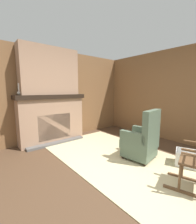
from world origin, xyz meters
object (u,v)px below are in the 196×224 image
Objects in this scene: oil_lamp_vase at (20,91)px; storage_case at (62,92)px; decorative_plate_on_mantel at (52,90)px; armchair at (142,142)px; firewood_stack at (130,133)px; laundry_basket at (190,159)px.

storage_case is at bearing 89.99° from oil_lamp_vase.
decorative_plate_on_mantel is at bearing -94.06° from storage_case.
firewood_stack is at bearing -52.75° from armchair.
oil_lamp_vase reaches higher than laundry_basket.
storage_case is (-1.04, -1.82, 1.30)m from firewood_stack.
decorative_plate_on_mantel reaches higher than firewood_stack.
armchair is at bearing 37.08° from oil_lamp_vase.
decorative_plate_on_mantel is (-3.06, -1.37, 1.28)m from laundry_basket.
firewood_stack is 2.47m from storage_case.
oil_lamp_vase is at bearing -109.73° from firewood_stack.
firewood_stack is 0.78× the size of laundry_basket.
laundry_basket reaches higher than firewood_stack.
laundry_basket is 3.94m from oil_lamp_vase.
decorative_plate_on_mantel is (-0.02, 0.80, 0.02)m from oil_lamp_vase.
laundry_basket is 3.45m from storage_case.
firewood_stack is at bearing 63.25° from decorative_plate_on_mantel.
laundry_basket is at bearing 24.11° from decorative_plate_on_mantel.
oil_lamp_vase is (-3.04, -2.17, 1.26)m from laundry_basket.
storage_case reaches higher than laundry_basket.
armchair is 1.79× the size of laundry_basket.
firewood_stack is 1.85× the size of decorative_plate_on_mantel.
oil_lamp_vase reaches higher than firewood_stack.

